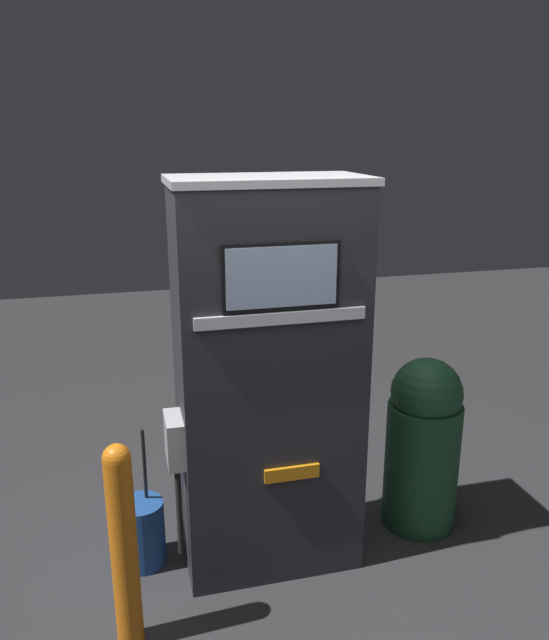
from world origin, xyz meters
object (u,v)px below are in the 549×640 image
object	(u,v)px
safety_bollard	(124,544)
squeegee_bucket	(142,532)
trash_bin	(423,442)
gas_pump	(268,381)

from	to	relation	value
safety_bollard	squeegee_bucket	bearing A→B (deg)	81.13
squeegee_bucket	safety_bollard	bearing A→B (deg)	-98.87
trash_bin	squeegee_bucket	distance (m)	1.79
gas_pump	squeegee_bucket	distance (m)	1.18
gas_pump	safety_bollard	bearing A→B (deg)	-149.25
safety_bollard	squeegee_bucket	xyz separation A→B (m)	(0.09, 0.59, -0.37)
trash_bin	squeegee_bucket	size ratio (longest dim) A/B	1.26
gas_pump	squeegee_bucket	size ratio (longest dim) A/B	2.51
safety_bollard	squeegee_bucket	distance (m)	0.71
squeegee_bucket	trash_bin	bearing A→B (deg)	-0.87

